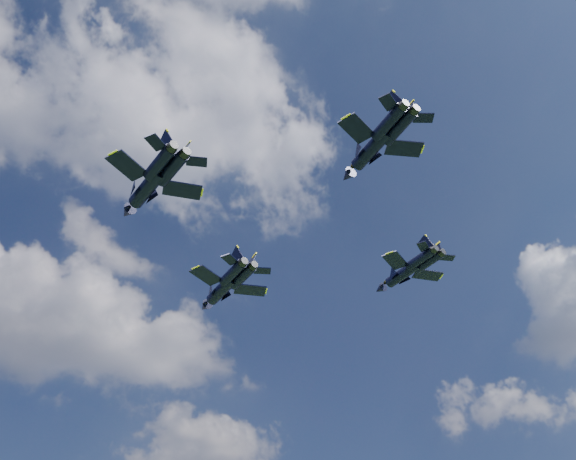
# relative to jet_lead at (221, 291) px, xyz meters

# --- Properties ---
(jet_lead) EXTENTS (12.67, 17.17, 4.04)m
(jet_lead) POSITION_rel_jet_lead_xyz_m (0.00, 0.00, 0.00)
(jet_lead) COLOR black
(jet_left) EXTENTS (12.49, 17.23, 4.07)m
(jet_left) POSITION_rel_jet_lead_xyz_m (-13.77, -20.57, 0.29)
(jet_left) COLOR black
(jet_right) EXTENTS (10.54, 14.49, 3.42)m
(jet_right) POSITION_rel_jet_lead_xyz_m (24.76, -13.41, -1.27)
(jet_right) COLOR black
(jet_slot) EXTENTS (11.18, 14.89, 3.51)m
(jet_slot) POSITION_rel_jet_lead_xyz_m (11.03, -35.86, -0.89)
(jet_slot) COLOR black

